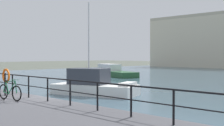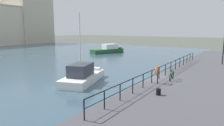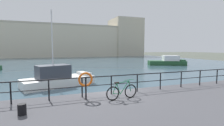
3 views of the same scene
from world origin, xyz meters
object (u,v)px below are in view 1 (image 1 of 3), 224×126
at_px(moored_red_daysailer, 113,72).
at_px(moored_small_launch, 93,85).
at_px(parked_bicycle, 10,92).
at_px(life_ring_stand, 6,77).

relative_size(moored_red_daysailer, moored_small_launch, 1.39).
bearing_deg(parked_bicycle, moored_small_launch, 103.88).
xyz_separation_m(moored_red_daysailer, moored_small_launch, (12.72, -14.97, 0.08)).
relative_size(moored_red_daysailer, parked_bicycle, 5.18).
bearing_deg(life_ring_stand, moored_small_launch, 99.16).
xyz_separation_m(moored_red_daysailer, parked_bicycle, (15.60, -22.70, 0.50)).
distance_m(moored_red_daysailer, parked_bicycle, 27.55).
height_order(moored_small_launch, life_ring_stand, moored_small_launch).
height_order(moored_red_daysailer, moored_small_launch, moored_small_launch).
bearing_deg(moored_red_daysailer, parked_bicycle, 142.23).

